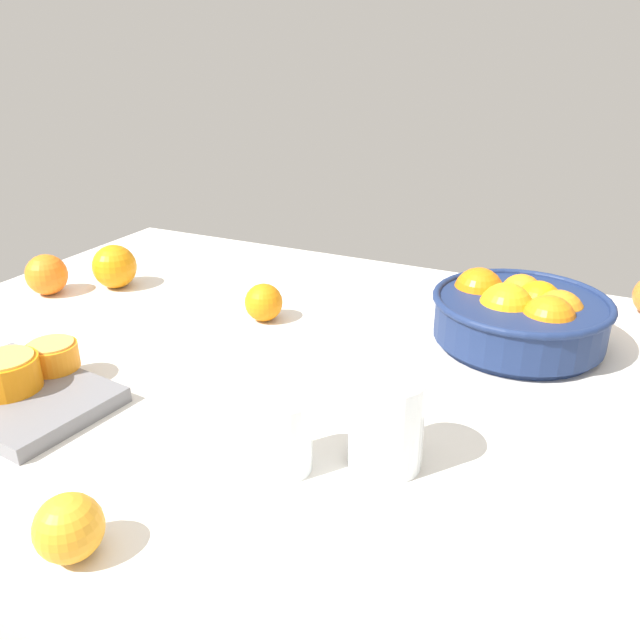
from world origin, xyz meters
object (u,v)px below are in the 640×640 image
loose_orange_0 (264,302)px  juice_glass (386,426)px  orange_half_2 (7,373)px  loose_orange_4 (47,275)px  second_glass (283,437)px  cutting_board (15,395)px  orange_half_0 (53,356)px  fruit_bowl (520,315)px  loose_orange_3 (115,266)px  loose_orange_1 (69,528)px

loose_orange_0 → juice_glass: bearing=-41.7°
orange_half_2 → loose_orange_4: (-27.38, 31.94, -0.60)cm
second_glass → loose_orange_0: (-23.32, 35.63, -0.78)cm
cutting_board → orange_half_2: (-0.32, -0.29, 3.43)cm
orange_half_0 → fruit_bowl: bearing=35.7°
loose_orange_0 → loose_orange_4: (-44.07, -7.09, 0.60)cm
loose_orange_3 → loose_orange_4: 12.59cm
loose_orange_1 → orange_half_0: bearing=138.7°
cutting_board → loose_orange_3: size_ratio=3.06×
juice_glass → cutting_board: bearing=-169.9°
loose_orange_1 → loose_orange_0: bearing=101.8°
loose_orange_4 → cutting_board: bearing=-48.8°
loose_orange_0 → second_glass: bearing=-56.8°
orange_half_2 → loose_orange_3: size_ratio=1.00×
orange_half_0 → loose_orange_3: bearing=119.5°
orange_half_0 → cutting_board: bearing=-93.9°
second_glass → loose_orange_0: size_ratio=1.37×
second_glass → loose_orange_3: size_ratio=1.06×
fruit_bowl → second_glass: size_ratio=3.06×
loose_orange_3 → orange_half_2: bearing=-65.9°
orange_half_0 → orange_half_2: 7.09cm
loose_orange_0 → cutting_board: bearing=-112.9°
second_glass → orange_half_2: (-40.01, -3.40, 0.41)cm
loose_orange_1 → loose_orange_4: 74.44cm
juice_glass → loose_orange_1: (-21.72, -26.46, -1.70)cm
second_glass → loose_orange_4: second_glass is taller
second_glass → orange_half_0: (-39.23, 3.64, 0.00)cm
fruit_bowl → orange_half_0: size_ratio=3.93×
second_glass → loose_orange_3: 68.99cm
second_glass → cutting_board: 39.93cm
fruit_bowl → juice_glass: size_ratio=2.50×
second_glass → juice_glass: bearing=29.7°
cutting_board → orange_half_0: bearing=86.1°
orange_half_0 → loose_orange_1: loose_orange_1 is taller
second_glass → loose_orange_0: bearing=123.2°
cutting_board → orange_half_2: size_ratio=3.08×
fruit_bowl → loose_orange_0: size_ratio=4.20×
loose_orange_4 → orange_half_2: bearing=-49.4°
orange_half_2 → loose_orange_1: orange_half_2 is taller
cutting_board → second_glass: bearing=4.5°
cutting_board → loose_orange_3: 44.36cm
orange_half_0 → orange_half_2: size_ratio=0.83×
orange_half_0 → loose_orange_1: 36.85cm
orange_half_2 → loose_orange_4: bearing=130.6°
orange_half_0 → loose_orange_4: 37.60cm
second_glass → orange_half_0: second_glass is taller
fruit_bowl → second_glass: 48.83cm
orange_half_2 → loose_orange_0: (16.69, 39.03, -1.20)cm
juice_glass → loose_orange_4: (-77.58, 22.74, -1.07)cm
cutting_board → loose_orange_4: loose_orange_4 is taller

